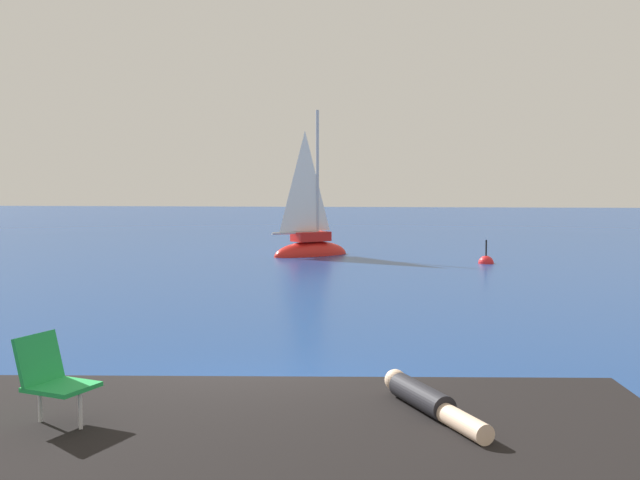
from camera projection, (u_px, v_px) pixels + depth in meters
ground_plane at (251, 416)px, 9.54m from camera, size 160.00×160.00×0.00m
shore_ledge at (245, 467)px, 6.76m from camera, size 7.94×3.93×0.79m
boulder_seaward at (323, 444)px, 8.51m from camera, size 0.87×0.97×0.50m
boulder_inland at (134, 451)px, 8.30m from camera, size 0.79×0.94×0.55m
sailboat_near at (310, 247)px, 30.30m from camera, size 3.33×2.98×6.37m
person_sunbather at (428, 400)px, 7.07m from camera, size 0.92×1.63×0.25m
beach_chair at (51, 375)px, 6.71m from camera, size 0.72×0.65×0.80m
marker_buoy at (486, 263)px, 27.36m from camera, size 0.56×0.56×1.13m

